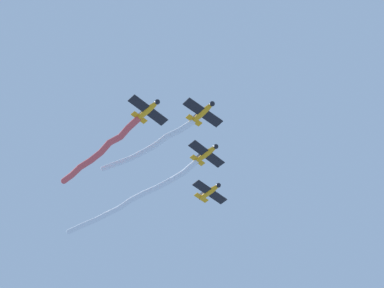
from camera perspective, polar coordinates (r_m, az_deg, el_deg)
The scene contains 7 objects.
airplane_lead at distance 80.72m, azimuth 1.09°, elevation 3.16°, with size 6.46×4.95×1.60m.
smoke_trail_lead at distance 86.46m, azimuth -4.47°, elevation -0.41°, with size 9.59×16.51×3.33m.
airplane_left_wing at distance 85.58m, azimuth 1.45°, elevation -0.96°, with size 6.41×4.94×1.60m.
smoke_trail_left_wing at distance 94.66m, azimuth -6.10°, elevation -5.60°, with size 14.10×26.24×3.16m.
airplane_right_wing at distance 81.07m, azimuth -4.38°, elevation 3.38°, with size 6.41×4.94×1.60m.
smoke_trail_right_wing at distance 87.02m, azimuth -9.25°, elevation -0.88°, with size 7.61×17.75×2.48m.
airplane_slot at distance 90.63m, azimuth 1.77°, elevation -4.76°, with size 6.42×4.95×1.60m.
Camera 1 is at (-16.63, -38.33, 3.67)m, focal length 53.78 mm.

